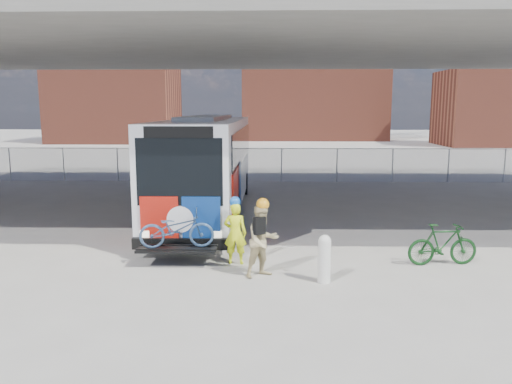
{
  "coord_description": "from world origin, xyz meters",
  "views": [
    {
      "loc": [
        0.31,
        -15.02,
        3.95
      ],
      "look_at": [
        -0.06,
        -1.0,
        1.6
      ],
      "focal_mm": 35.0,
      "sensor_mm": 36.0,
      "label": 1
    }
  ],
  "objects_px": {
    "cyclist_tan": "(263,240)",
    "bollard": "(324,257)",
    "bus": "(208,158)",
    "cyclist_hivis": "(235,232)",
    "bike_parked": "(443,244)"
  },
  "relations": [
    {
      "from": "cyclist_hivis",
      "to": "bus",
      "type": "bearing_deg",
      "value": -74.97
    },
    {
      "from": "cyclist_tan",
      "to": "bike_parked",
      "type": "relative_size",
      "value": 1.05
    },
    {
      "from": "bollard",
      "to": "bike_parked",
      "type": "height_order",
      "value": "bollard"
    },
    {
      "from": "bus",
      "to": "cyclist_hivis",
      "type": "distance_m",
      "value": 6.6
    },
    {
      "from": "bus",
      "to": "bike_parked",
      "type": "distance_m",
      "value": 9.36
    },
    {
      "from": "bus",
      "to": "bollard",
      "type": "height_order",
      "value": "bus"
    },
    {
      "from": "bollard",
      "to": "cyclist_hivis",
      "type": "xyz_separation_m",
      "value": [
        -2.13,
        1.36,
        0.25
      ]
    },
    {
      "from": "bus",
      "to": "bike_parked",
      "type": "xyz_separation_m",
      "value": [
        6.73,
        -6.31,
        -1.56
      ]
    },
    {
      "from": "cyclist_hivis",
      "to": "bike_parked",
      "type": "distance_m",
      "value": 5.29
    },
    {
      "from": "bus",
      "to": "bike_parked",
      "type": "relative_size",
      "value": 7.2
    },
    {
      "from": "bus",
      "to": "bollard",
      "type": "relative_size",
      "value": 11.61
    },
    {
      "from": "cyclist_tan",
      "to": "bollard",
      "type": "bearing_deg",
      "value": -47.41
    },
    {
      "from": "bus",
      "to": "cyclist_tan",
      "type": "distance_m",
      "value": 7.71
    },
    {
      "from": "bus",
      "to": "cyclist_hivis",
      "type": "height_order",
      "value": "bus"
    },
    {
      "from": "bus",
      "to": "cyclist_hivis",
      "type": "bearing_deg",
      "value": -77.03
    }
  ]
}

